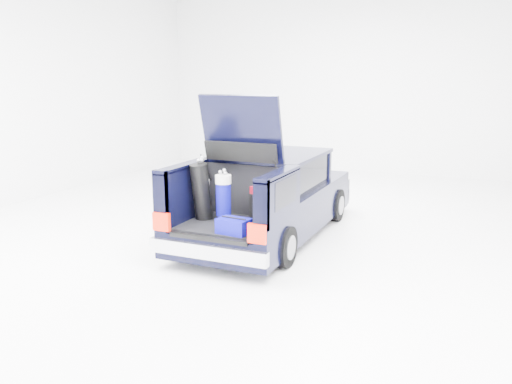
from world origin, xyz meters
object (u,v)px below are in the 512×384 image
at_px(black_golf_bag, 201,191).
at_px(car, 270,197).
at_px(red_suitcase, 262,204).
at_px(blue_golf_bag, 223,198).
at_px(blue_duffel, 234,226).

bearing_deg(black_golf_bag, car, 91.06).
height_order(car, black_golf_bag, car).
height_order(red_suitcase, black_golf_bag, black_golf_bag).
height_order(car, blue_golf_bag, car).
height_order(blue_golf_bag, blue_duffel, blue_golf_bag).
relative_size(blue_golf_bag, blue_duffel, 1.70).
relative_size(car, blue_golf_bag, 5.83).
relative_size(red_suitcase, blue_duffel, 1.14).
height_order(car, blue_duffel, car).
distance_m(blue_golf_bag, blue_duffel, 0.71).
bearing_deg(red_suitcase, car, 130.35).
distance_m(red_suitcase, blue_duffel, 0.83).
xyz_separation_m(black_golf_bag, blue_golf_bag, (0.36, 0.03, -0.07)).
bearing_deg(blue_golf_bag, blue_duffel, -62.84).
relative_size(black_golf_bag, blue_duffel, 2.06).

